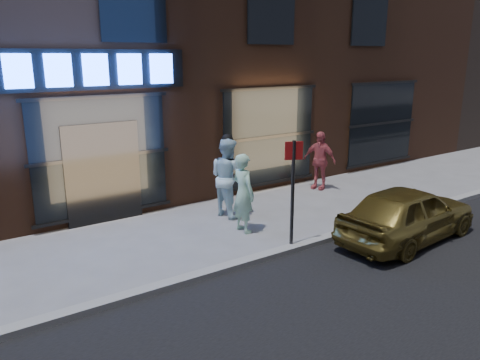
% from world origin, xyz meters
% --- Properties ---
extents(ground, '(90.00, 90.00, 0.00)m').
position_xyz_m(ground, '(0.00, 0.00, 0.00)').
color(ground, slate).
rests_on(ground, ground).
extents(curb, '(60.00, 0.25, 0.12)m').
position_xyz_m(curb, '(0.00, 0.00, 0.06)').
color(curb, gray).
rests_on(curb, ground).
extents(storefront_building, '(30.20, 8.28, 10.30)m').
position_xyz_m(storefront_building, '(-0.00, 7.99, 5.15)').
color(storefront_building, '#54301E').
rests_on(storefront_building, ground).
extents(building_east, '(14.00, 10.00, 12.00)m').
position_xyz_m(building_east, '(22.00, 9.00, 6.00)').
color(building_east, '#47382D').
rests_on(building_east, ground).
extents(man_bowtie, '(0.46, 0.68, 1.82)m').
position_xyz_m(man_bowtie, '(2.38, 1.51, 0.91)').
color(man_bowtie, '#A6DAB5').
rests_on(man_bowtie, ground).
extents(man_cap, '(0.86, 1.05, 1.98)m').
position_xyz_m(man_cap, '(2.69, 2.65, 0.99)').
color(man_cap, silver).
rests_on(man_cap, ground).
extents(passerby, '(0.77, 1.11, 1.75)m').
position_xyz_m(passerby, '(6.28, 3.15, 0.87)').
color(passerby, '#C04F57').
rests_on(passerby, ground).
extents(gold_sedan, '(3.74, 1.75, 1.24)m').
position_xyz_m(gold_sedan, '(4.99, -0.95, 0.62)').
color(gold_sedan, olive).
rests_on(gold_sedan, ground).
extents(sign_post, '(0.35, 0.17, 2.29)m').
position_xyz_m(sign_post, '(2.62, 0.10, 1.39)').
color(sign_post, '#262628').
rests_on(sign_post, ground).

